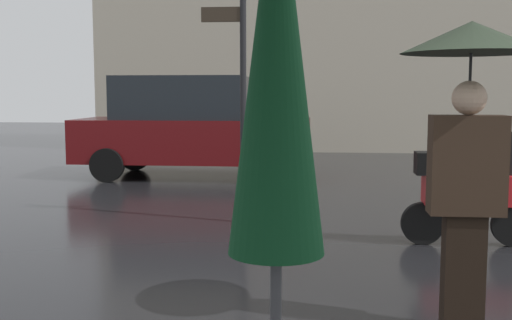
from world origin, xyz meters
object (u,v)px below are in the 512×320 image
(street_signpost, at_px, (244,71))
(folded_patio_umbrella_far, at_px, (277,95))
(parked_scooter, at_px, (464,194))
(parked_car_left, at_px, (190,127))
(pedestrian_with_umbrella, at_px, (469,102))

(street_signpost, bearing_deg, folded_patio_umbrella_far, -82.08)
(parked_scooter, bearing_deg, parked_car_left, 110.69)
(folded_patio_umbrella_far, bearing_deg, street_signpost, 97.92)
(pedestrian_with_umbrella, height_order, parked_scooter, pedestrian_with_umbrella)
(pedestrian_with_umbrella, distance_m, parked_scooter, 2.77)
(parked_scooter, height_order, street_signpost, street_signpost)
(street_signpost, bearing_deg, parked_car_left, 110.50)
(parked_car_left, bearing_deg, pedestrian_with_umbrella, 121.08)
(folded_patio_umbrella_far, distance_m, parked_scooter, 5.30)
(pedestrian_with_umbrella, bearing_deg, parked_car_left, -11.50)
(folded_patio_umbrella_far, height_order, pedestrian_with_umbrella, folded_patio_umbrella_far)
(folded_patio_umbrella_far, bearing_deg, parked_scooter, 71.04)
(parked_car_left, bearing_deg, parked_scooter, 134.94)
(folded_patio_umbrella_far, relative_size, parked_car_left, 0.53)
(parked_car_left, distance_m, street_signpost, 4.53)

